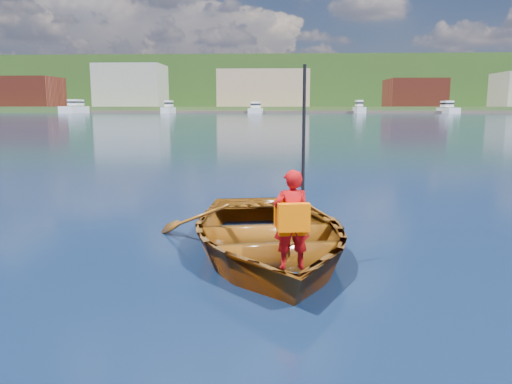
% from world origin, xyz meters
% --- Properties ---
extents(ground, '(600.00, 600.00, 0.00)m').
position_xyz_m(ground, '(0.00, 0.00, 0.00)').
color(ground, '#14283F').
rests_on(ground, ground).
extents(rowboat, '(3.49, 4.44, 0.83)m').
position_xyz_m(rowboat, '(0.16, 0.46, 0.27)').
color(rowboat, maroon).
rests_on(rowboat, ground).
extents(child_paddler, '(0.44, 0.39, 2.20)m').
position_xyz_m(child_paddler, '(0.46, -0.41, 0.66)').
color(child_paddler, red).
rests_on(child_paddler, ground).
extents(shoreline, '(400.00, 140.00, 22.00)m').
position_xyz_m(shoreline, '(0.00, 236.61, 10.32)').
color(shoreline, '#32521E').
rests_on(shoreline, ground).
extents(dock, '(159.93, 14.12, 0.80)m').
position_xyz_m(dock, '(3.30, 148.00, 0.40)').
color(dock, brown).
rests_on(dock, ground).
extents(waterfront_buildings, '(202.00, 16.00, 14.00)m').
position_xyz_m(waterfront_buildings, '(-7.74, 165.00, 7.74)').
color(waterfront_buildings, brown).
rests_on(waterfront_buildings, ground).
extents(marina_yachts, '(143.32, 13.90, 4.36)m').
position_xyz_m(marina_yachts, '(-1.71, 143.33, 1.37)').
color(marina_yachts, white).
rests_on(marina_yachts, ground).
extents(hillside_trees, '(297.30, 82.94, 26.64)m').
position_xyz_m(hillside_trees, '(20.80, 238.08, 18.44)').
color(hillside_trees, '#382314').
rests_on(hillside_trees, ground).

